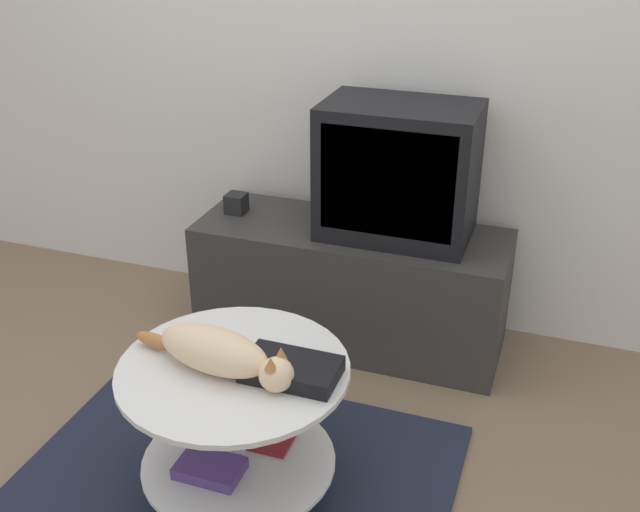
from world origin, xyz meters
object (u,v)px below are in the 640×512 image
object	(u,v)px
dvd_box	(291,369)
tv	(398,171)
speaker	(236,203)
cat	(221,353)

from	to	relation	value
dvd_box	tv	bearing A→B (deg)	87.66
tv	speaker	xyz separation A→B (m)	(-0.71, -0.02, -0.23)
dvd_box	cat	distance (m)	0.21
speaker	dvd_box	size ratio (longest dim) A/B	0.30
cat	speaker	bearing A→B (deg)	121.69
speaker	cat	size ratio (longest dim) A/B	0.15
speaker	dvd_box	distance (m)	1.24
tv	cat	xyz separation A→B (m)	(-0.25, -1.10, -0.21)
cat	dvd_box	bearing A→B (deg)	20.92
dvd_box	cat	world-z (taller)	cat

